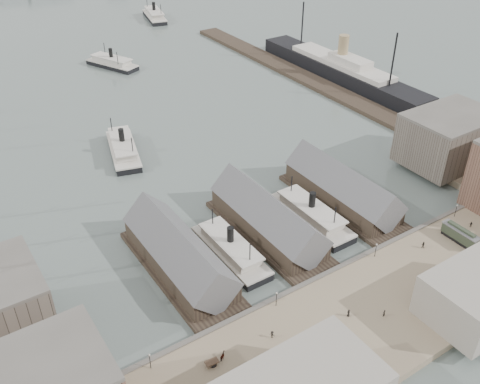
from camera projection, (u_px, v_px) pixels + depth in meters
ground at (308, 269)px, 129.52m from camera, size 900.00×900.00×0.00m
quay at (368, 318)px, 115.02m from camera, size 180.00×30.00×2.00m
seawall at (323, 278)px, 125.26m from camera, size 180.00×1.20×2.30m
east_wharf at (315, 83)px, 227.78m from camera, size 10.00×180.00×1.60m
ferry_shed_west at (179, 255)px, 126.77m from camera, size 14.00×42.00×12.60m
ferry_shed_center at (268, 219)px, 138.75m from camera, size 14.00×42.00×12.60m
ferry_shed_east at (342, 189)px, 150.72m from camera, size 14.00×42.00×12.60m
warehouse_east_back at (449, 139)px, 166.09m from camera, size 28.00×20.00×15.00m
lamp_post_far_w at (150, 359)px, 101.32m from camera, size 0.44×0.44×3.92m
lamp_post_near_w at (276, 297)px, 115.14m from camera, size 0.44×0.44×3.92m
lamp_post_near_e at (376, 248)px, 128.96m from camera, size 0.44×0.44×3.92m
lamp_post_far_e at (456, 208)px, 142.78m from camera, size 0.44×0.44×3.92m
ferry_docked_west at (231, 249)px, 132.49m from camera, size 7.87×26.23×9.37m
ferry_docked_east at (311, 215)px, 144.56m from camera, size 8.31×27.70×9.89m
ferry_open_near at (123, 148)px, 175.90m from camera, size 15.22×28.78×9.85m
ferry_open_mid at (112, 63)px, 244.43m from camera, size 17.72×26.97×9.30m
ferry_open_far at (155, 15)px, 310.29m from camera, size 15.22×30.25×10.36m
ocean_steamer at (341, 69)px, 232.01m from camera, size 12.90×94.28×18.86m
tram at (460, 235)px, 134.45m from camera, size 2.71×10.10×3.58m
horse_cart_left at (220, 358)px, 103.85m from camera, size 4.76×1.83×1.65m
horse_cart_center at (296, 347)px, 106.09m from camera, size 4.80×1.58×1.46m
horse_cart_right at (433, 297)px, 117.81m from camera, size 4.79×2.49×1.57m
pedestrian_2 at (272, 334)px, 108.68m from camera, size 1.12×1.28×1.72m
pedestrian_3 at (353, 359)px, 103.64m from camera, size 0.80×1.05×1.65m
pedestrian_4 at (349, 313)px, 113.60m from camera, size 0.89×1.02×1.76m
pedestrian_5 at (384, 313)px, 113.49m from camera, size 0.73×0.58×1.83m
pedestrian_6 at (423, 245)px, 132.82m from camera, size 1.06×1.12×1.81m
pedestrian_7 at (463, 265)px, 126.53m from camera, size 1.22×1.28×1.74m
pedestrian_8 at (471, 224)px, 139.94m from camera, size 0.87×1.06×1.69m
pedestrian_11 at (297, 375)px, 100.32m from camera, size 1.09×1.04×1.76m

